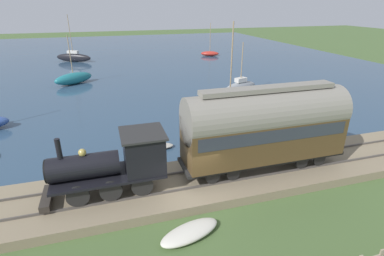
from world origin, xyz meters
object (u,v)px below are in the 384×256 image
(sailboat_black, at_px, (74,57))
(rowboat_mid_harbor, at_px, (154,146))
(passenger_coach, at_px, (265,125))
(sailboat_navy, at_px, (229,120))
(steam_locomotive, at_px, (118,160))
(sailboat_red, at_px, (210,53))
(sailboat_teal, at_px, (74,78))
(sailboat_gray, at_px, (240,87))
(beached_dinghy, at_px, (190,232))

(sailboat_black, relative_size, rowboat_mid_harbor, 2.75)
(passenger_coach, relative_size, sailboat_navy, 1.15)
(passenger_coach, xyz_separation_m, sailboat_black, (41.26, 12.45, -2.40))
(steam_locomotive, xyz_separation_m, sailboat_black, (41.26, 4.64, -1.50))
(sailboat_black, height_order, sailboat_navy, sailboat_navy)
(passenger_coach, bearing_deg, sailboat_red, -15.92)
(sailboat_teal, bearing_deg, rowboat_mid_harbor, 164.40)
(sailboat_teal, height_order, sailboat_black, sailboat_black)
(passenger_coach, bearing_deg, steam_locomotive, 90.00)
(steam_locomotive, height_order, passenger_coach, passenger_coach)
(sailboat_red, bearing_deg, sailboat_navy, -176.88)
(sailboat_teal, height_order, sailboat_gray, sailboat_teal)
(sailboat_black, bearing_deg, beached_dinghy, -142.43)
(passenger_coach, relative_size, sailboat_gray, 1.71)
(sailboat_red, relative_size, rowboat_mid_harbor, 2.15)
(passenger_coach, relative_size, sailboat_black, 1.23)
(sailboat_red, height_order, sailboat_navy, sailboat_navy)
(sailboat_black, relative_size, beached_dinghy, 2.50)
(beached_dinghy, bearing_deg, passenger_coach, -56.37)
(sailboat_teal, bearing_deg, sailboat_red, -90.11)
(sailboat_navy, bearing_deg, passenger_coach, 139.14)
(sailboat_navy, bearing_deg, rowboat_mid_harbor, 74.45)
(steam_locomotive, distance_m, sailboat_teal, 25.79)
(sailboat_black, xyz_separation_m, rowboat_mid_harbor, (-36.03, -7.21, -0.61))
(sailboat_red, bearing_deg, sailboat_gray, -171.50)
(sailboat_teal, distance_m, sailboat_navy, 22.24)
(sailboat_teal, distance_m, sailboat_red, 27.35)
(sailboat_teal, height_order, sailboat_red, sailboat_red)
(passenger_coach, relative_size, sailboat_red, 1.58)
(passenger_coach, relative_size, rowboat_mid_harbor, 3.39)
(passenger_coach, distance_m, sailboat_teal, 28.07)
(sailboat_gray, xyz_separation_m, sailboat_navy, (-8.97, 5.25, 0.02))
(rowboat_mid_harbor, bearing_deg, steam_locomotive, 161.13)
(beached_dinghy, bearing_deg, sailboat_navy, -30.72)
(sailboat_black, xyz_separation_m, beached_dinghy, (-44.75, -7.20, -0.55))
(passenger_coach, height_order, rowboat_mid_harbor, passenger_coach)
(sailboat_red, bearing_deg, beached_dinghy, 179.65)
(sailboat_gray, xyz_separation_m, sailboat_black, (25.15, 18.76, 0.09))
(sailboat_gray, bearing_deg, rowboat_mid_harbor, 114.35)
(passenger_coach, distance_m, sailboat_black, 43.16)
(sailboat_red, distance_m, sailboat_navy, 34.72)
(sailboat_teal, bearing_deg, sailboat_navy, -178.37)
(sailboat_navy, relative_size, rowboat_mid_harbor, 2.95)
(sailboat_gray, relative_size, sailboat_black, 0.72)
(sailboat_teal, bearing_deg, steam_locomotive, 155.47)
(rowboat_mid_harbor, bearing_deg, sailboat_teal, 24.49)
(passenger_coach, xyz_separation_m, beached_dinghy, (-3.49, 5.25, -2.96))
(sailboat_black, bearing_deg, passenger_coach, -134.78)
(sailboat_navy, bearing_deg, sailboat_gray, -62.69)
(steam_locomotive, xyz_separation_m, sailboat_red, (40.26, -19.29, -1.80))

